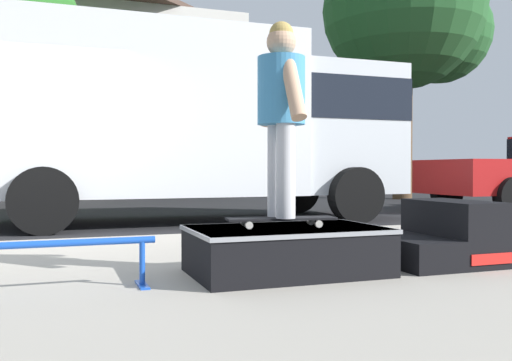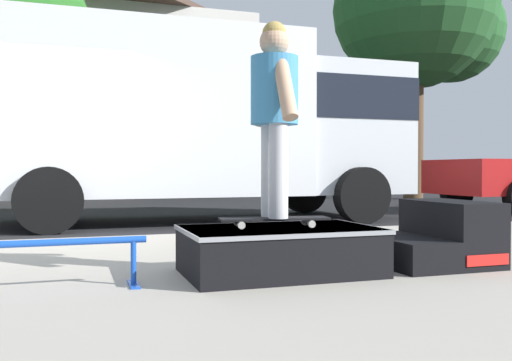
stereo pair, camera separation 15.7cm
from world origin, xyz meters
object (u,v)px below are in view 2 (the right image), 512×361
at_px(kicker_ramp, 437,238).
at_px(skateboard, 274,219).
at_px(grind_rail, 29,253).
at_px(street_tree_neighbour, 422,14).
at_px(skater_kid, 274,102).
at_px(box_truck, 203,119).
at_px(skate_box, 280,249).

xyz_separation_m(kicker_ramp, skateboard, (-1.35, 0.03, 0.18)).
xyz_separation_m(grind_rail, street_tree_neighbour, (9.93, 10.24, 5.03)).
distance_m(skateboard, skater_kid, 0.83).
distance_m(grind_rail, box_truck, 6.07).
relative_size(kicker_ramp, skater_kid, 0.60).
xyz_separation_m(box_truck, street_tree_neighbour, (7.60, 4.80, 3.69)).
distance_m(kicker_ramp, skateboard, 1.36).
xyz_separation_m(skate_box, skater_kid, (-0.03, 0.03, 1.04)).
xyz_separation_m(skate_box, kicker_ramp, (1.32, -0.00, 0.03)).
bearing_deg(grind_rail, skateboard, 3.14).
bearing_deg(box_truck, skate_box, -97.20).
xyz_separation_m(skateboard, skater_kid, (0.00, -0.00, 0.83)).
bearing_deg(skater_kid, kicker_ramp, -1.19).
relative_size(kicker_ramp, grind_rail, 0.59).
bearing_deg(street_tree_neighbour, grind_rail, -134.11).
xyz_separation_m(grind_rail, box_truck, (2.32, 5.44, 1.35)).
xyz_separation_m(kicker_ramp, grind_rail, (-2.96, -0.06, 0.03)).
bearing_deg(skateboard, street_tree_neighbour, 50.69).
height_order(kicker_ramp, box_truck, box_truck).
relative_size(box_truck, street_tree_neighbour, 0.88).
height_order(skater_kid, street_tree_neighbour, street_tree_neighbour).
bearing_deg(skater_kid, skateboard, 116.57).
xyz_separation_m(kicker_ramp, box_truck, (-0.64, 5.38, 1.38)).
height_order(box_truck, street_tree_neighbour, street_tree_neighbour).
distance_m(skate_box, grind_rail, 1.65).
xyz_separation_m(skater_kid, box_truck, (0.71, 5.35, 0.37)).
bearing_deg(skate_box, skater_kid, 137.24).
bearing_deg(box_truck, street_tree_neighbour, 32.27).
height_order(skater_kid, box_truck, box_truck).
bearing_deg(skate_box, box_truck, 82.80).
bearing_deg(grind_rail, kicker_ramp, 1.17).
bearing_deg(kicker_ramp, street_tree_neighbour, 55.61).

